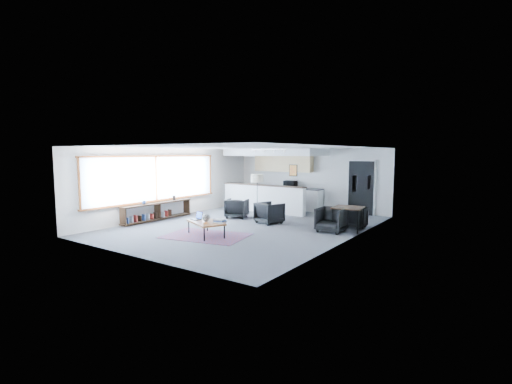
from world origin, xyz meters
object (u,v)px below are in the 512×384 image
Objects in this scene: dining_table at (348,209)px; armchair_right at (269,212)px; ceramic_pot at (206,218)px; laptop at (198,217)px; microwave at (290,183)px; book_stack at (220,221)px; dining_chair_far at (354,218)px; dining_chair_near at (331,221)px; floor_lamp at (257,180)px; coffee_table at (206,223)px; armchair_left at (237,207)px.

armchair_right is at bearing -170.39° from dining_table.
armchair_right reaches higher than ceramic_pot.
dining_table is (3.53, 3.05, 0.18)m from laptop.
microwave reaches higher than armchair_right.
ceramic_pot is 2.76m from armchair_right.
book_stack is at bearing -130.80° from dining_table.
armchair_right is 1.36× the size of dining_chair_far.
dining_chair_near is (-0.33, -0.52, -0.32)m from dining_table.
book_stack is 0.52× the size of dining_chair_near.
ceramic_pot reaches higher than laptop.
floor_lamp is 3.90m from dining_chair_far.
microwave is at bearing 100.36° from book_stack.
coffee_table is at bearing 57.11° from dining_chair_far.
ceramic_pot is 3.74m from floor_lamp.
armchair_left is at bearing -177.33° from dining_table.
laptop is 0.49× the size of armchair_left.
floor_lamp reaches higher than dining_table.
ceramic_pot is at bearing -79.30° from floor_lamp.
floor_lamp is at bearing 110.41° from laptop.
armchair_left is 1.29m from floor_lamp.
dining_chair_near reaches higher than coffee_table.
armchair_left is (-1.15, 2.96, -0.01)m from coffee_table.
microwave is (-3.41, 3.44, 0.76)m from dining_chair_near.
armchair_left is at bearing 119.21° from book_stack.
armchair_left is 0.97× the size of armchair_right.
dining_table is at bearing 96.95° from dining_chair_far.
armchair_right is at bearing 89.89° from book_stack.
dining_chair_far is (3.06, 3.73, -0.25)m from ceramic_pot.
dining_chair_near is at bearing -15.08° from floor_lamp.
ceramic_pot is 6.16m from microwave.
dining_chair_near is at bearing 47.74° from book_stack.
armchair_right is at bearing 149.48° from armchair_left.
laptop is at bearing 88.29° from armchair_right.
armchair_right is at bearing -37.66° from floor_lamp.
dining_chair_near is at bearing -164.63° from armchair_right.
coffee_table is 1.53× the size of dining_table.
dining_chair_far is at bearing -36.59° from microwave.
microwave reaches higher than coffee_table.
floor_lamp is at bearing 107.51° from book_stack.
dining_table is at bearing 57.02° from dining_chair_near.
coffee_table is at bearing -134.45° from dining_table.
armchair_left is 1.47× the size of microwave.
microwave is at bearing 142.00° from dining_table.
armchair_right is 0.83× the size of dining_table.
ceramic_pot is (0.46, -0.12, 0.05)m from laptop.
armchair_left reaches higher than dining_chair_near.
floor_lamp reaches higher than ceramic_pot.
laptop is 2.75m from armchair_right.
armchair_left is at bearing 111.73° from ceramic_pot.
laptop is 0.23× the size of floor_lamp.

